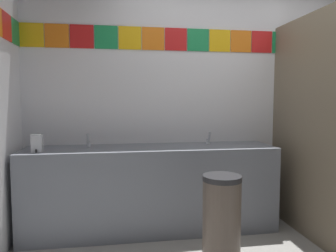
# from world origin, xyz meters

# --- Properties ---
(wall_back) EXTENTS (4.29, 0.09, 2.65)m
(wall_back) POSITION_xyz_m (-0.00, 1.46, 1.33)
(wall_back) COLOR silver
(wall_back) RESTS_ON ground_plane
(vanity_counter) EXTENTS (2.41, 0.56, 0.83)m
(vanity_counter) POSITION_xyz_m (-0.89, 1.14, 0.42)
(vanity_counter) COLOR slate
(vanity_counter) RESTS_ON ground_plane
(faucet_left) EXTENTS (0.04, 0.10, 0.14)m
(faucet_left) POSITION_xyz_m (-1.49, 1.23, 0.88)
(faucet_left) COLOR silver
(faucet_left) RESTS_ON vanity_counter
(faucet_right) EXTENTS (0.04, 0.10, 0.14)m
(faucet_right) POSITION_xyz_m (-0.29, 1.23, 0.88)
(faucet_right) COLOR silver
(faucet_right) RESTS_ON vanity_counter
(soap_dispenser) EXTENTS (0.09, 0.09, 0.16)m
(soap_dispenser) POSITION_xyz_m (-1.91, 0.98, 0.91)
(soap_dispenser) COLOR #B7BABF
(soap_dispenser) RESTS_ON vanity_counter
(toilet) EXTENTS (0.39, 0.49, 0.74)m
(toilet) POSITION_xyz_m (0.99, 0.94, 0.30)
(toilet) COLOR white
(toilet) RESTS_ON ground_plane
(trash_bin) EXTENTS (0.30, 0.30, 0.72)m
(trash_bin) POSITION_xyz_m (-0.44, 0.34, 0.36)
(trash_bin) COLOR brown
(trash_bin) RESTS_ON ground_plane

